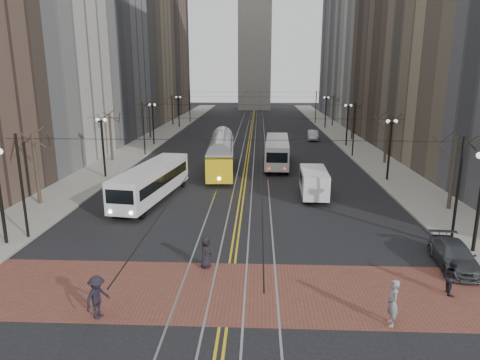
# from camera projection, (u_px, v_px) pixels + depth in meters

# --- Properties ---
(ground) EXTENTS (260.00, 260.00, 0.00)m
(ground) POSITION_uv_depth(u_px,v_px,m) (233.00, 256.00, 24.13)
(ground) COLOR black
(ground) RESTS_ON ground
(sidewalk_left) EXTENTS (5.00, 140.00, 0.15)m
(sidewalk_left) POSITION_uv_depth(u_px,v_px,m) (156.00, 137.00, 68.36)
(sidewalk_left) COLOR gray
(sidewalk_left) RESTS_ON ground
(sidewalk_right) EXTENTS (5.00, 140.00, 0.15)m
(sidewalk_right) POSITION_uv_depth(u_px,v_px,m) (346.00, 138.00, 67.08)
(sidewalk_right) COLOR gray
(sidewalk_right) RESTS_ON ground
(crosswalk_band) EXTENTS (25.00, 6.00, 0.01)m
(crosswalk_band) POSITION_uv_depth(u_px,v_px,m) (228.00, 291.00, 20.25)
(crosswalk_band) COLOR brown
(crosswalk_band) RESTS_ON ground
(streetcar_rails) EXTENTS (4.80, 130.00, 0.02)m
(streetcar_rails) POSITION_uv_depth(u_px,v_px,m) (250.00, 138.00, 67.74)
(streetcar_rails) COLOR gray
(streetcar_rails) RESTS_ON ground
(centre_lines) EXTENTS (0.42, 130.00, 0.01)m
(centre_lines) POSITION_uv_depth(u_px,v_px,m) (250.00, 138.00, 67.74)
(centre_lines) COLOR gold
(centre_lines) RESTS_ON ground
(building_left_mid) EXTENTS (16.00, 20.00, 34.00)m
(building_left_mid) POSITION_uv_depth(u_px,v_px,m) (85.00, 26.00, 65.67)
(building_left_mid) COLOR slate
(building_left_mid) RESTS_ON ground
(building_left_far) EXTENTS (16.00, 20.00, 40.00)m
(building_left_far) POSITION_uv_depth(u_px,v_px,m) (149.00, 31.00, 103.71)
(building_left_far) COLOR brown
(building_left_far) RESTS_ON ground
(building_right_mid) EXTENTS (16.00, 20.00, 34.00)m
(building_right_mid) POSITION_uv_depth(u_px,v_px,m) (422.00, 25.00, 63.49)
(building_right_mid) COLOR brown
(building_right_mid) RESTS_ON ground
(building_right_far) EXTENTS (16.00, 20.00, 40.00)m
(building_right_far) POSITION_uv_depth(u_px,v_px,m) (361.00, 30.00, 101.52)
(building_right_far) COLOR slate
(building_right_far) RESTS_ON ground
(lamp_posts) EXTENTS (27.60, 57.20, 5.60)m
(lamp_posts) POSITION_uv_depth(u_px,v_px,m) (247.00, 135.00, 51.31)
(lamp_posts) COLOR black
(lamp_posts) RESTS_ON ground
(street_trees) EXTENTS (31.68, 53.28, 5.60)m
(street_trees) POSITION_uv_depth(u_px,v_px,m) (249.00, 128.00, 57.61)
(street_trees) COLOR #382D23
(street_trees) RESTS_ON ground
(trolley_wires) EXTENTS (25.96, 120.00, 6.60)m
(trolley_wires) POSITION_uv_depth(u_px,v_px,m) (249.00, 121.00, 56.97)
(trolley_wires) COLOR black
(trolley_wires) RESTS_ON ground
(transit_bus) EXTENTS (3.99, 11.62, 2.85)m
(transit_bus) POSITION_uv_depth(u_px,v_px,m) (152.00, 183.00, 34.39)
(transit_bus) COLOR silver
(transit_bus) RESTS_ON ground
(streetcar) EXTENTS (3.20, 13.29, 3.10)m
(streetcar) POSITION_uv_depth(u_px,v_px,m) (221.00, 157.00, 44.30)
(streetcar) COLOR yellow
(streetcar) RESTS_ON ground
(rear_bus) EXTENTS (2.90, 11.29, 2.92)m
(rear_bus) POSITION_uv_depth(u_px,v_px,m) (277.00, 152.00, 47.54)
(rear_bus) COLOR #B8B8B8
(rear_bus) RESTS_ON ground
(cargo_van) EXTENTS (2.22, 5.36, 2.34)m
(cargo_van) POSITION_uv_depth(u_px,v_px,m) (314.00, 184.00, 35.17)
(cargo_van) COLOR white
(cargo_van) RESTS_ON ground
(sedan_grey) EXTENTS (2.19, 4.86, 1.62)m
(sedan_grey) POSITION_uv_depth(u_px,v_px,m) (281.00, 154.00, 50.38)
(sedan_grey) COLOR #3E4146
(sedan_grey) RESTS_ON ground
(sedan_silver) EXTENTS (2.04, 4.64, 1.48)m
(sedan_silver) POSITION_uv_depth(u_px,v_px,m) (313.00, 135.00, 65.88)
(sedan_silver) COLOR #9FA0A6
(sedan_silver) RESTS_ON ground
(sedan_parked) EXTENTS (2.25, 4.64, 1.30)m
(sedan_parked) POSITION_uv_depth(u_px,v_px,m) (454.00, 255.00, 22.65)
(sedan_parked) COLOR #3E4245
(sedan_parked) RESTS_ON ground
(pedestrian_a) EXTENTS (0.77, 0.96, 1.70)m
(pedestrian_a) POSITION_uv_depth(u_px,v_px,m) (206.00, 252.00, 22.52)
(pedestrian_a) COLOR black
(pedestrian_a) RESTS_ON crosswalk_band
(pedestrian_b) EXTENTS (0.51, 0.75, 1.98)m
(pedestrian_b) POSITION_uv_depth(u_px,v_px,m) (393.00, 303.00, 17.29)
(pedestrian_b) COLOR gray
(pedestrian_b) RESTS_ON crosswalk_band
(pedestrian_c) EXTENTS (0.73, 0.88, 1.65)m
(pedestrian_c) POSITION_uv_depth(u_px,v_px,m) (452.00, 277.00, 19.81)
(pedestrian_c) COLOR black
(pedestrian_c) RESTS_ON crosswalk_band
(pedestrian_d) EXTENTS (1.15, 1.40, 1.88)m
(pedestrian_d) POSITION_uv_depth(u_px,v_px,m) (97.00, 297.00, 17.82)
(pedestrian_d) COLOR black
(pedestrian_d) RESTS_ON crosswalk_band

